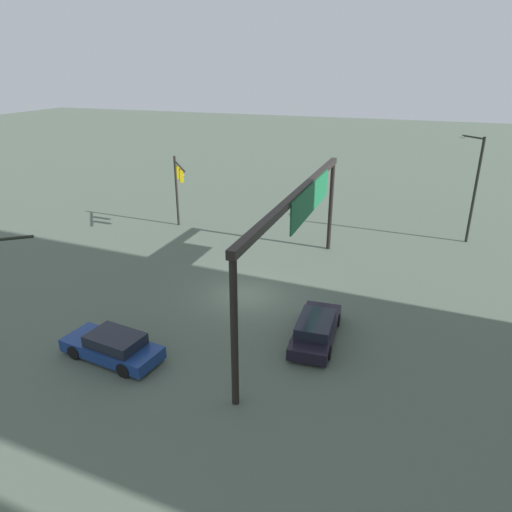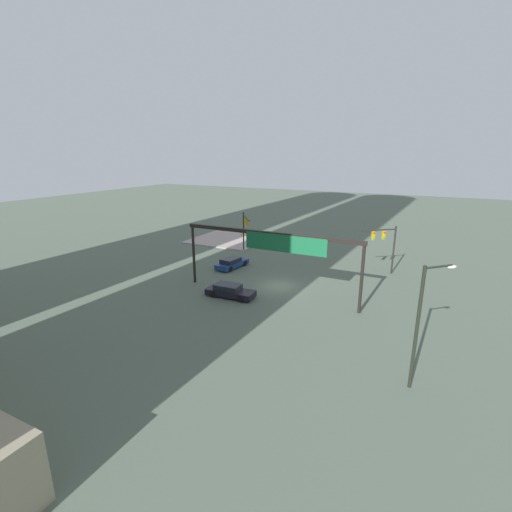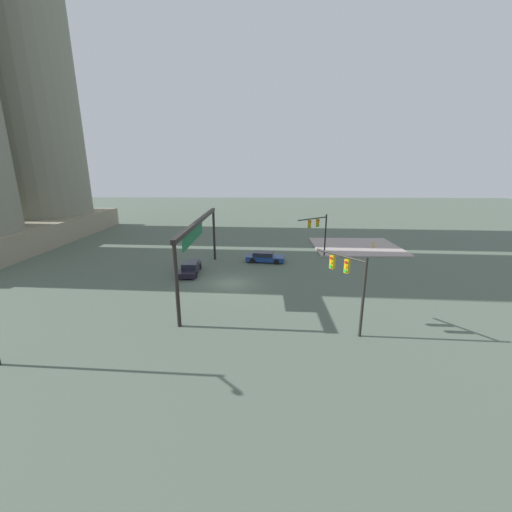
# 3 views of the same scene
# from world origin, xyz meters

# --- Properties ---
(ground_plane) EXTENTS (189.29, 189.29, 0.00)m
(ground_plane) POSITION_xyz_m (0.00, 0.00, 0.00)
(ground_plane) COLOR #505E50
(traffic_signal_near_corner) EXTENTS (3.38, 2.70, 5.48)m
(traffic_signal_near_corner) POSITION_xyz_m (-8.76, -8.81, 3.86)
(traffic_signal_near_corner) COLOR black
(traffic_signal_near_corner) RESTS_ON ground
(streetlamp_curved_arm) EXTENTS (1.73, 1.71, 7.45)m
(streetlamp_curved_arm) POSITION_xyz_m (-13.47, 11.74, 4.33)
(streetlamp_curved_arm) COLOR black
(streetlamp_curved_arm) RESTS_ON ground
(overhead_sign_gantry) EXTENTS (17.49, 0.43, 6.28)m
(overhead_sign_gantry) POSITION_xyz_m (-0.40, 2.85, 5.21)
(overhead_sign_gantry) COLOR black
(overhead_sign_gantry) RESTS_ON ground
(sedan_car_approaching) EXTENTS (4.76, 2.02, 1.21)m
(sedan_car_approaching) POSITION_xyz_m (3.20, 4.63, 0.57)
(sedan_car_approaching) COLOR black
(sedan_car_approaching) RESTS_ON ground
(sedan_car_waiting_far) EXTENTS (2.36, 4.70, 1.21)m
(sedan_car_waiting_far) POSITION_xyz_m (7.62, -3.32, 0.57)
(sedan_car_waiting_far) COLOR navy
(sedan_car_waiting_far) RESTS_ON ground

